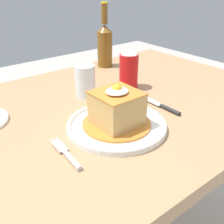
# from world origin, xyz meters

# --- Properties ---
(dining_table) EXTENTS (1.19, 0.81, 0.75)m
(dining_table) POSITION_xyz_m (0.00, 0.00, 0.63)
(dining_table) COLOR #A87F56
(dining_table) RESTS_ON ground_plane
(main_plate) EXTENTS (0.27, 0.27, 0.02)m
(main_plate) POSITION_xyz_m (-0.07, -0.12, 0.76)
(main_plate) COLOR white
(main_plate) RESTS_ON dining_table
(sandwich_meal) EXTENTS (0.18, 0.18, 0.12)m
(sandwich_meal) POSITION_xyz_m (-0.07, -0.13, 0.81)
(sandwich_meal) COLOR orange
(sandwich_meal) RESTS_ON main_plate
(fork) EXTENTS (0.03, 0.14, 0.01)m
(fork) POSITION_xyz_m (-0.24, -0.16, 0.76)
(fork) COLOR silver
(fork) RESTS_ON dining_table
(knife) EXTENTS (0.02, 0.17, 0.01)m
(knife) POSITION_xyz_m (0.11, -0.13, 0.76)
(knife) COLOR #262628
(knife) RESTS_ON dining_table
(soda_can) EXTENTS (0.07, 0.07, 0.12)m
(soda_can) POSITION_xyz_m (0.14, 0.07, 0.81)
(soda_can) COLOR red
(soda_can) RESTS_ON dining_table
(beer_bottle_amber) EXTENTS (0.06, 0.06, 0.27)m
(beer_bottle_amber) POSITION_xyz_m (0.23, 0.32, 0.85)
(beer_bottle_amber) COLOR brown
(beer_bottle_amber) RESTS_ON dining_table
(drinking_glass) EXTENTS (0.07, 0.07, 0.10)m
(drinking_glass) POSITION_xyz_m (-0.02, 0.11, 0.80)
(drinking_glass) COLOR #3F2314
(drinking_glass) RESTS_ON dining_table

